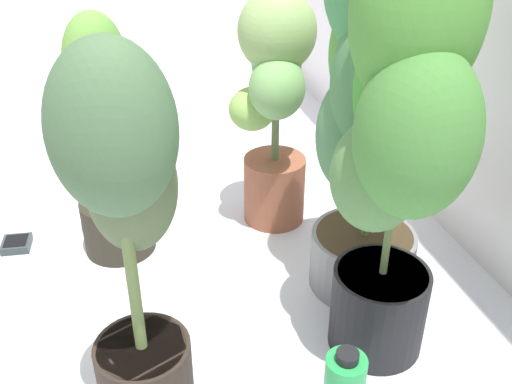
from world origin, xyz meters
name	(u,v)px	position (x,y,z in m)	size (l,w,h in m)	color
ground_plane	(178,300)	(0.00, 0.00, 0.00)	(8.00, 8.00, 0.00)	silver
potted_plant_front_right	(128,225)	(0.32, -0.11, 0.47)	(0.31, 0.27, 0.81)	black
potted_plant_back_left	(274,97)	(-0.30, 0.36, 0.41)	(0.34, 0.32, 0.71)	brown
potted_plant_back_center	(381,73)	(0.07, 0.48, 0.60)	(0.44, 0.38, 1.03)	slate
potted_plant_back_right	(402,127)	(0.29, 0.42, 0.57)	(0.45, 0.35, 0.98)	black
potted_plant_front_left	(108,139)	(-0.29, -0.11, 0.35)	(0.28, 0.24, 0.69)	#2C271D
hygrometer_box	(17,244)	(-0.36, -0.42, 0.01)	(0.09, 0.09, 0.03)	#2F383A
floor_fan	(116,127)	(-0.63, -0.08, 0.23)	(0.24, 0.24, 0.35)	black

